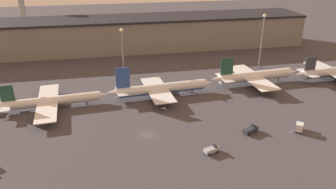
{
  "coord_description": "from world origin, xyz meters",
  "views": [
    {
      "loc": [
        -11.59,
        -96.86,
        58.68
      ],
      "look_at": [
        11.07,
        19.04,
        6.0
      ],
      "focal_mm": 35.0,
      "sensor_mm": 36.0,
      "label": 1
    }
  ],
  "objects_px": {
    "airplane_1": "(51,101)",
    "service_vehicle_3": "(299,127)",
    "airplane_2": "(161,89)",
    "service_vehicle_0": "(251,130)",
    "airplane_3": "(255,76)",
    "airplane_4": "(336,71)",
    "service_vehicle_1": "(212,150)"
  },
  "relations": [
    {
      "from": "service_vehicle_1",
      "to": "service_vehicle_3",
      "type": "bearing_deg",
      "value": -7.66
    },
    {
      "from": "airplane_3",
      "to": "service_vehicle_0",
      "type": "distance_m",
      "value": 47.04
    },
    {
      "from": "airplane_2",
      "to": "airplane_4",
      "type": "xyz_separation_m",
      "value": [
        88.25,
        4.69,
        0.01
      ]
    },
    {
      "from": "airplane_4",
      "to": "service_vehicle_0",
      "type": "bearing_deg",
      "value": -151.69
    },
    {
      "from": "airplane_3",
      "to": "service_vehicle_1",
      "type": "distance_m",
      "value": 63.84
    },
    {
      "from": "airplane_4",
      "to": "service_vehicle_3",
      "type": "bearing_deg",
      "value": -141.4
    },
    {
      "from": "airplane_2",
      "to": "service_vehicle_0",
      "type": "relative_size",
      "value": 7.67
    },
    {
      "from": "service_vehicle_0",
      "to": "service_vehicle_3",
      "type": "height_order",
      "value": "service_vehicle_3"
    },
    {
      "from": "service_vehicle_3",
      "to": "airplane_4",
      "type": "bearing_deg",
      "value": -11.1
    },
    {
      "from": "airplane_1",
      "to": "service_vehicle_0",
      "type": "relative_size",
      "value": 7.18
    },
    {
      "from": "service_vehicle_0",
      "to": "airplane_3",
      "type": "bearing_deg",
      "value": 38.39
    },
    {
      "from": "airplane_4",
      "to": "service_vehicle_1",
      "type": "bearing_deg",
      "value": -152.68
    },
    {
      "from": "airplane_3",
      "to": "airplane_4",
      "type": "bearing_deg",
      "value": -6.48
    },
    {
      "from": "airplane_1",
      "to": "airplane_2",
      "type": "bearing_deg",
      "value": -1.06
    },
    {
      "from": "airplane_4",
      "to": "service_vehicle_0",
      "type": "relative_size",
      "value": 7.58
    },
    {
      "from": "airplane_3",
      "to": "service_vehicle_1",
      "type": "relative_size",
      "value": 8.22
    },
    {
      "from": "airplane_1",
      "to": "service_vehicle_3",
      "type": "height_order",
      "value": "airplane_1"
    },
    {
      "from": "airplane_2",
      "to": "airplane_4",
      "type": "bearing_deg",
      "value": -1.74
    },
    {
      "from": "airplane_1",
      "to": "airplane_3",
      "type": "relative_size",
      "value": 1.0
    },
    {
      "from": "airplane_1",
      "to": "airplane_3",
      "type": "height_order",
      "value": "airplane_3"
    },
    {
      "from": "airplane_3",
      "to": "service_vehicle_3",
      "type": "bearing_deg",
      "value": -99.22
    },
    {
      "from": "service_vehicle_3",
      "to": "service_vehicle_0",
      "type": "bearing_deg",
      "value": 117.95
    },
    {
      "from": "service_vehicle_0",
      "to": "service_vehicle_1",
      "type": "distance_m",
      "value": 19.45
    },
    {
      "from": "airplane_4",
      "to": "airplane_1",
      "type": "bearing_deg",
      "value": 178.49
    },
    {
      "from": "airplane_3",
      "to": "airplane_1",
      "type": "bearing_deg",
      "value": -179.21
    },
    {
      "from": "airplane_1",
      "to": "airplane_2",
      "type": "height_order",
      "value": "airplane_2"
    },
    {
      "from": "service_vehicle_0",
      "to": "service_vehicle_3",
      "type": "xyz_separation_m",
      "value": [
        17.12,
        -2.27,
        0.59
      ]
    },
    {
      "from": "airplane_1",
      "to": "airplane_3",
      "type": "xyz_separation_m",
      "value": [
        91.0,
        8.88,
        0.7
      ]
    },
    {
      "from": "airplane_1",
      "to": "airplane_3",
      "type": "distance_m",
      "value": 91.43
    },
    {
      "from": "airplane_4",
      "to": "airplane_2",
      "type": "bearing_deg",
      "value": 178.26
    },
    {
      "from": "airplane_2",
      "to": "service_vehicle_0",
      "type": "height_order",
      "value": "airplane_2"
    },
    {
      "from": "service_vehicle_1",
      "to": "airplane_2",
      "type": "bearing_deg",
      "value": 81.15
    }
  ]
}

